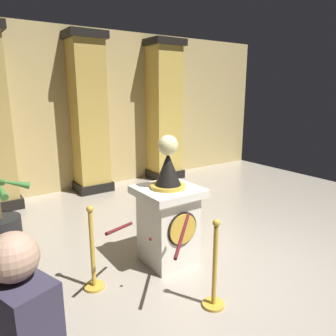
{
  "coord_description": "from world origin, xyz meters",
  "views": [
    {
      "loc": [
        -2.65,
        -2.78,
        2.27
      ],
      "look_at": [
        -0.39,
        0.49,
        1.3
      ],
      "focal_mm": 34.63,
      "sensor_mm": 36.0,
      "label": 1
    }
  ],
  "objects": [
    {
      "name": "column_centre_rear",
      "position": [
        0.0,
        4.13,
        1.71
      ],
      "size": [
        0.81,
        0.81,
        3.44
      ],
      "color": "black",
      "rests_on": "ground_plane"
    },
    {
      "name": "velvet_rope",
      "position": [
        -0.98,
        -0.04,
        0.79
      ],
      "size": [
        1.01,
        1.02,
        0.22
      ],
      "color": "#591419"
    },
    {
      "name": "pedestal_clock",
      "position": [
        -0.39,
        0.48,
        0.66
      ],
      "size": [
        0.76,
        0.76,
        1.72
      ],
      "color": "silver",
      "rests_on": "ground_plane"
    },
    {
      "name": "back_wall",
      "position": [
        0.0,
        4.47,
        1.79
      ],
      "size": [
        10.52,
        0.16,
        3.58
      ],
      "primitive_type": "cube",
      "color": "tan",
      "rests_on": "ground_plane"
    },
    {
      "name": "stanchion_far",
      "position": [
        -0.52,
        -0.56,
        0.35
      ],
      "size": [
        0.24,
        0.24,
        1.0
      ],
      "color": "gold",
      "rests_on": "ground_plane"
    },
    {
      "name": "ground_plane",
      "position": [
        0.0,
        0.0,
        0.0
      ],
      "size": [
        10.52,
        10.52,
        0.0
      ],
      "primitive_type": "plane",
      "color": "#9E9384"
    },
    {
      "name": "column_right",
      "position": [
        1.99,
        4.13,
        1.71
      ],
      "size": [
        0.86,
        0.86,
        3.44
      ],
      "color": "black",
      "rests_on": "ground_plane"
    },
    {
      "name": "stanchion_near",
      "position": [
        -1.44,
        0.48,
        0.36
      ],
      "size": [
        0.24,
        0.24,
        1.02
      ],
      "color": "gold",
      "rests_on": "ground_plane"
    },
    {
      "name": "potted_palm_left",
      "position": [
        -2.18,
        2.09,
        0.34
      ],
      "size": [
        0.82,
        0.87,
        1.17
      ],
      "color": "black",
      "rests_on": "ground_plane"
    }
  ]
}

